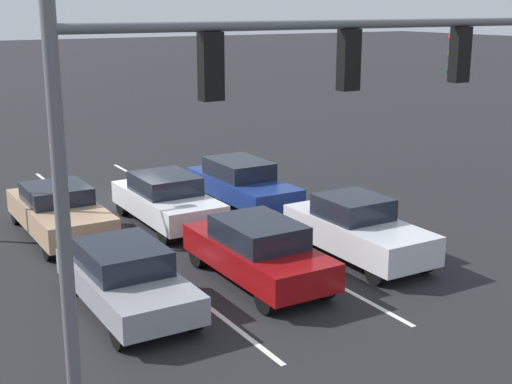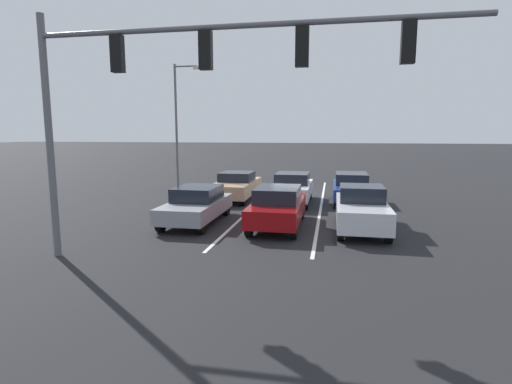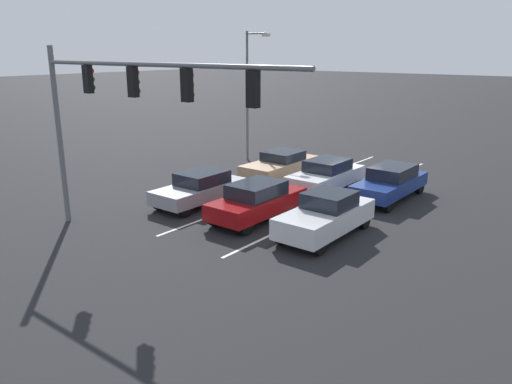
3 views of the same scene
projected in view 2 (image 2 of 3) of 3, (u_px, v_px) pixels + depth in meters
ground_plane at (295, 195)px, 23.20m from camera, size 240.00×240.00×0.00m
lane_stripe_left_divider at (321, 204)px, 20.02m from camera, size 0.12×17.95×0.01m
lane_stripe_center_divider at (259, 202)px, 20.61m from camera, size 0.12×17.95×0.01m
car_maroon_midlane_front at (278, 206)px, 15.15m from camera, size 1.81×4.47×1.54m
car_gray_rightlane_front at (197, 204)px, 15.87m from camera, size 1.83×4.42×1.44m
car_silver_leftlane_front at (361, 209)px, 14.69m from camera, size 1.79×4.42×1.62m
car_navy_leftlane_second at (351, 187)px, 20.45m from camera, size 1.79×4.73×1.51m
car_white_midlane_second at (292, 188)px, 20.36m from camera, size 1.87×4.50×1.53m
car_tan_rightlane_second at (236, 186)px, 21.51m from camera, size 1.92×4.78×1.45m
traffic_signal_gantry at (181, 74)px, 10.24m from camera, size 11.37×0.37×6.74m
street_lamp_right_shoulder at (179, 119)px, 24.26m from camera, size 1.68×0.24×7.63m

